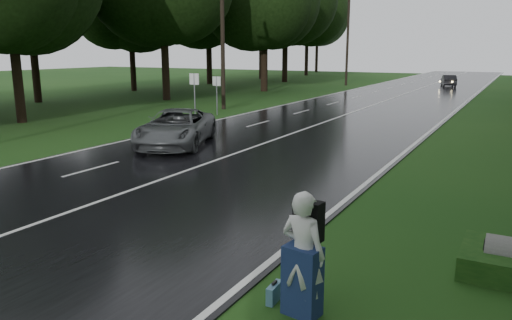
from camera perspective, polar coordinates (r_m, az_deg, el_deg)
The scene contains 15 objects.
ground at distance 14.33m, azimuth -16.10°, elevation -4.20°, with size 160.00×160.00×0.00m, color #1C4113.
road at distance 31.48m, azimuth 10.34°, elevation 5.16°, with size 12.00×140.00×0.04m, color black.
lane_center at distance 31.48m, azimuth 10.34°, elevation 5.20°, with size 0.12×140.00×0.01m, color silver.
grey_car at distance 21.13m, azimuth -9.28°, elevation 3.71°, with size 2.52×5.48×1.52m, color #505355.
far_car at distance 59.24m, azimuth 21.45°, elevation 8.58°, with size 1.33×3.82×1.26m, color black.
hitchhiker at distance 7.68m, azimuth 5.50°, elevation -11.26°, with size 0.79×0.73×2.00m.
suitcase at distance 8.33m, azimuth 2.14°, elevation -15.15°, with size 0.12×0.42×0.30m, color teal.
utility_pole_mid at distance 34.33m, azimuth -3.78°, elevation 5.92°, with size 1.80×0.28×9.89m, color black, non-canonical shape.
utility_pole_far at distance 58.19m, azimuth 10.38°, elevation 8.52°, with size 1.80×0.28×10.91m, color black, non-canonical shape.
road_sign_a at distance 29.35m, azimuth -7.06°, elevation 4.69°, with size 0.65×0.10×2.69m, color white, non-canonical shape.
road_sign_b at distance 31.29m, azimuth -4.53°, elevation 5.24°, with size 0.58×0.10×2.40m, color white, non-canonical shape.
tree_left_c at distance 30.92m, azimuth -25.50°, elevation 3.96°, with size 9.32×9.32×14.57m, color black, non-canonical shape.
tree_left_d at distance 41.28m, azimuth -10.32°, elevation 6.88°, with size 10.57×10.57×16.52m, color black, non-canonical shape.
tree_left_e at distance 49.15m, azimuth 0.94°, elevation 7.99°, with size 9.82×9.82×15.34m, color black, non-canonical shape.
tree_left_f at distance 63.63m, azimuth 3.34°, elevation 9.04°, with size 11.17×11.17×17.45m, color black, non-canonical shape.
Camera 1 is at (9.79, -9.65, 4.04)m, focal length 34.46 mm.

